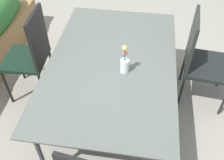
% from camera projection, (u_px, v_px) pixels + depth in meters
% --- Properties ---
extents(ground_plane, '(12.00, 12.00, 0.00)m').
position_uv_depth(ground_plane, '(104.00, 110.00, 2.81)').
color(ground_plane, gray).
extents(dining_table, '(1.76, 1.13, 0.73)m').
position_uv_depth(dining_table, '(112.00, 65.00, 2.30)').
color(dining_table, '#4C514C').
rests_on(dining_table, ground).
extents(chair_near_right, '(0.52, 0.52, 1.00)m').
position_uv_depth(chair_near_right, '(201.00, 57.00, 2.59)').
color(chair_near_right, black).
rests_on(chair_near_right, ground).
extents(chair_far_side, '(0.45, 0.45, 1.03)m').
position_uv_depth(chair_far_side, '(31.00, 53.00, 2.60)').
color(chair_far_side, black).
rests_on(chair_far_side, ground).
extents(flower_vase, '(0.08, 0.07, 0.28)m').
position_uv_depth(flower_vase, '(125.00, 63.00, 2.11)').
color(flower_vase, silver).
rests_on(flower_vase, dining_table).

